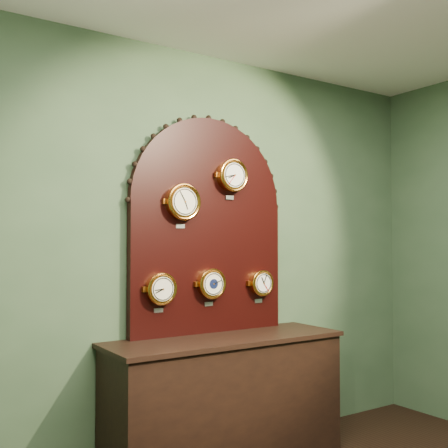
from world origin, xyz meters
TOP-DOWN VIEW (x-y plane):
  - wall_back at (0.00, 2.50)m, footprint 4.00×0.00m
  - shop_counter at (0.00, 2.23)m, footprint 1.60×0.50m
  - display_board at (0.00, 2.45)m, footprint 1.26×0.06m
  - roman_clock at (-0.24, 2.38)m, footprint 0.25×0.08m
  - arabic_clock at (0.16, 2.38)m, footprint 0.24×0.08m
  - hygrometer at (-0.40, 2.38)m, footprint 0.21×0.08m
  - barometer at (-0.02, 2.38)m, footprint 0.21×0.08m
  - tide_clock at (0.41, 2.38)m, footprint 0.19×0.08m

SIDE VIEW (x-z plane):
  - shop_counter at x=0.00m, z-range 0.00..0.80m
  - hygrometer at x=-0.40m, z-range 1.02..1.29m
  - tide_clock at x=0.41m, z-range 1.04..1.28m
  - barometer at x=-0.02m, z-range 1.04..1.30m
  - wall_back at x=0.00m, z-range -0.60..3.40m
  - display_board at x=0.00m, z-range 0.86..2.39m
  - roman_clock at x=-0.24m, z-range 1.58..1.88m
  - arabic_clock at x=0.16m, z-range 1.79..2.08m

